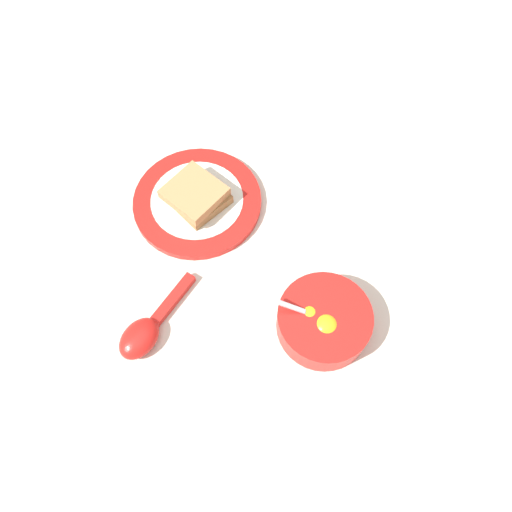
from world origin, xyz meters
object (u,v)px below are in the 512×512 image
at_px(toast_plate, 197,202).
at_px(soup_spoon, 145,332).
at_px(egg_bowl, 324,321).
at_px(toast_sandwich, 196,195).

distance_m(toast_plate, soup_spoon, 0.25).
xyz_separation_m(egg_bowl, toast_plate, (-0.30, 0.07, -0.02)).
bearing_deg(egg_bowl, toast_sandwich, 166.73).
bearing_deg(soup_spoon, egg_bowl, 36.98).
bearing_deg(toast_plate, soup_spoon, -71.32).
distance_m(toast_plate, toast_sandwich, 0.03).
xyz_separation_m(egg_bowl, soup_spoon, (-0.22, -0.16, -0.01)).
bearing_deg(toast_sandwich, soup_spoon, -71.71).
bearing_deg(soup_spoon, toast_sandwich, 108.29).
height_order(egg_bowl, soup_spoon, egg_bowl).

